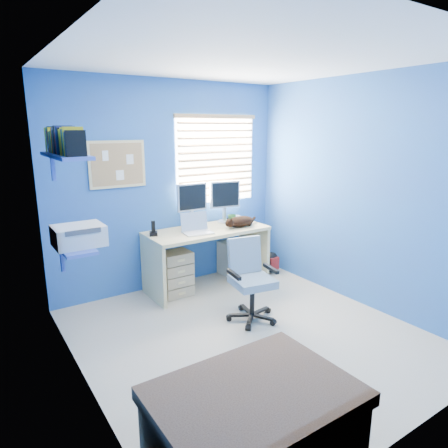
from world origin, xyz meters
TOP-DOWN VIEW (x-y plane):
  - floor at (0.00, 0.00)m, footprint 3.00×3.20m
  - ceiling at (0.00, 0.00)m, footprint 3.00×3.20m
  - wall_back at (0.00, 1.60)m, footprint 3.00×0.01m
  - wall_front at (0.00, -1.60)m, footprint 3.00×0.01m
  - wall_left at (-1.50, 0.00)m, footprint 0.01×3.20m
  - wall_right at (1.50, 0.00)m, footprint 0.01×3.20m
  - desk at (0.30, 1.26)m, footprint 1.49×0.65m
  - laptop at (0.12, 1.15)m, footprint 0.36×0.31m
  - monitor_left at (0.23, 1.50)m, footprint 0.40×0.13m
  - monitor_right at (0.69, 1.45)m, footprint 0.42×0.19m
  - phone at (-0.35, 1.36)m, footprint 0.12×0.14m
  - mug at (0.76, 1.38)m, footprint 0.10×0.09m
  - cd_spindle at (0.86, 1.43)m, footprint 0.13×0.13m
  - cat at (0.72, 1.13)m, footprint 0.40×0.26m
  - tower_pc at (0.78, 1.38)m, footprint 0.25×0.46m
  - drawer_boxes at (-0.14, 1.23)m, footprint 0.35×0.28m
  - yellow_book at (0.64, 1.18)m, footprint 0.03×0.17m
  - backpack at (1.29, 1.19)m, footprint 0.25×0.20m
  - bed_corner at (-0.91, -1.25)m, footprint 1.09×0.77m
  - office_chair at (0.23, 0.28)m, footprint 0.56×0.56m
  - window_blinds at (0.65, 1.57)m, footprint 1.15×0.05m
  - corkboard at (-0.65, 1.58)m, footprint 0.64×0.02m
  - wall_shelves at (-1.35, 0.75)m, footprint 0.42×0.90m

SIDE VIEW (x-z plane):
  - floor at x=0.00m, z-range 0.00..0.00m
  - yellow_book at x=0.64m, z-range 0.00..0.24m
  - backpack at x=1.29m, z-range 0.00..0.29m
  - tower_pc at x=0.78m, z-range 0.00..0.45m
  - bed_corner at x=-0.91m, z-range 0.00..0.52m
  - drawer_boxes at x=-0.14m, z-range 0.00..0.54m
  - office_chair at x=0.23m, z-range -0.11..0.73m
  - desk at x=0.30m, z-range 0.00..0.74m
  - cd_spindle at x=0.86m, z-range 0.74..0.81m
  - mug at x=0.76m, z-range 0.74..0.84m
  - cat at x=0.72m, z-range 0.74..0.87m
  - phone at x=-0.35m, z-range 0.74..0.91m
  - laptop at x=0.12m, z-range 0.74..0.96m
  - monitor_left at x=0.23m, z-range 0.74..1.28m
  - monitor_right at x=0.69m, z-range 0.74..1.28m
  - wall_back at x=0.00m, z-range 0.00..2.50m
  - wall_front at x=0.00m, z-range 0.00..2.50m
  - wall_left at x=-1.50m, z-range 0.00..2.50m
  - wall_right at x=1.50m, z-range 0.00..2.50m
  - wall_shelves at x=-1.35m, z-range 0.91..1.96m
  - corkboard at x=-0.65m, z-range 1.29..1.81m
  - window_blinds at x=0.65m, z-range 1.00..2.10m
  - ceiling at x=0.00m, z-range 2.50..2.50m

